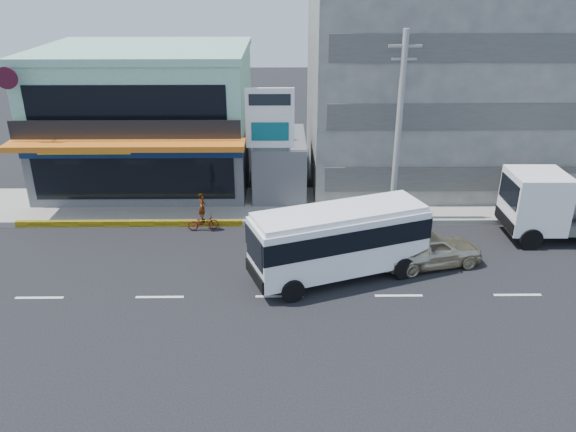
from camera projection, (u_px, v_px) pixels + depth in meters
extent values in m
plane|color=black|center=(279.00, 296.00, 23.43)|extent=(120.00, 120.00, 0.00)
cube|color=gray|center=(367.00, 205.00, 32.12)|extent=(70.00, 5.00, 0.30)
cube|color=#4C4D51|center=(153.00, 152.00, 35.36)|extent=(12.00, 10.00, 4.00)
cube|color=#9BDBBC|center=(147.00, 88.00, 33.75)|extent=(12.00, 10.00, 4.00)
cube|color=orange|center=(126.00, 145.00, 29.18)|extent=(12.40, 1.80, 0.30)
cube|color=navy|center=(131.00, 151.00, 30.09)|extent=(12.00, 0.12, 0.80)
cube|color=black|center=(134.00, 177.00, 30.72)|extent=(11.00, 0.06, 2.60)
cube|color=gray|center=(442.00, 68.00, 34.44)|extent=(16.00, 12.00, 14.00)
cube|color=#4C4D51|center=(280.00, 165.00, 33.71)|extent=(3.00, 6.00, 3.50)
cylinder|color=slate|center=(280.00, 140.00, 32.06)|extent=(1.50, 1.50, 0.15)
cylinder|color=gray|center=(252.00, 155.00, 30.53)|extent=(0.16, 0.16, 6.50)
cylinder|color=gray|center=(289.00, 155.00, 30.55)|extent=(0.16, 0.16, 6.50)
cube|color=white|center=(270.00, 118.00, 29.71)|extent=(2.60, 0.18, 3.20)
cylinder|color=#999993|center=(398.00, 132.00, 28.25)|extent=(0.30, 0.30, 10.00)
cube|color=#999993|center=(405.00, 46.00, 26.56)|extent=(1.60, 0.12, 0.12)
cube|color=#999993|center=(404.00, 59.00, 26.80)|extent=(1.20, 0.10, 0.10)
cube|color=white|center=(339.00, 241.00, 24.29)|extent=(7.99, 4.88, 2.51)
cube|color=black|center=(339.00, 231.00, 24.09)|extent=(8.06, 4.95, 0.93)
cube|color=white|center=(340.00, 212.00, 23.74)|extent=(7.71, 4.60, 0.22)
cylinder|color=black|center=(293.00, 291.00, 22.92)|extent=(1.03, 0.63, 0.98)
cylinder|color=black|center=(273.00, 264.00, 24.97)|extent=(1.03, 0.63, 0.98)
cylinder|color=black|center=(404.00, 268.00, 24.62)|extent=(1.03, 0.63, 0.98)
cylinder|color=black|center=(377.00, 245.00, 26.67)|extent=(1.03, 0.63, 0.98)
imported|color=beige|center=(430.00, 249.00, 25.59)|extent=(5.09, 3.07, 1.62)
cube|color=white|center=(535.00, 201.00, 27.73)|extent=(2.69, 2.69, 2.88)
cylinder|color=black|center=(531.00, 239.00, 27.17)|extent=(1.11, 0.35, 1.11)
cylinder|color=black|center=(512.00, 218.00, 29.50)|extent=(1.11, 0.35, 1.11)
imported|color=#560C10|center=(203.00, 222.00, 29.28)|extent=(1.67, 0.84, 0.84)
imported|color=#66594C|center=(202.00, 207.00, 28.93)|extent=(0.46, 0.62, 1.54)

